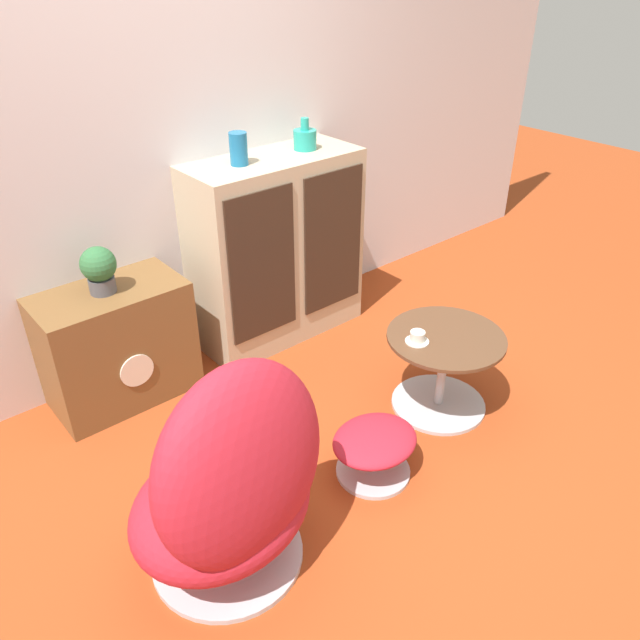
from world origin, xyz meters
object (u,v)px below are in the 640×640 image
object	(u,v)px
vase_inner_left	(305,139)
vase_leftmost	(239,149)
teacup	(417,338)
coffee_table	(443,368)
egg_chair	(232,486)
potted_plant	(99,268)
sideboard	(277,250)
tv_console	(117,345)
ottoman	(374,445)

from	to	relation	value
vase_inner_left	vase_leftmost	bearing A→B (deg)	180.00
vase_leftmost	teacup	bearing A→B (deg)	-77.39
teacup	coffee_table	bearing A→B (deg)	-21.11
egg_chair	teacup	bearing A→B (deg)	9.56
vase_inner_left	potted_plant	xyz separation A→B (m)	(-1.24, 0.01, -0.39)
egg_chair	vase_leftmost	xyz separation A→B (m)	(0.93, 1.26, 0.73)
egg_chair	vase_leftmost	size ratio (longest dim) A/B	5.78
coffee_table	potted_plant	distance (m)	1.72
sideboard	potted_plant	xyz separation A→B (m)	(-1.01, 0.01, 0.20)
tv_console	vase_inner_left	xyz separation A→B (m)	(1.22, -0.01, 0.82)
coffee_table	vase_inner_left	size ratio (longest dim) A/B	3.41
tv_console	vase_inner_left	size ratio (longest dim) A/B	4.24
egg_chair	ottoman	bearing A→B (deg)	1.62
tv_console	ottoman	size ratio (longest dim) A/B	1.81
coffee_table	teacup	bearing A→B (deg)	158.89
sideboard	potted_plant	distance (m)	1.04
ottoman	coffee_table	bearing A→B (deg)	11.48
ottoman	teacup	bearing A→B (deg)	21.75
potted_plant	teacup	size ratio (longest dim) A/B	2.03
sideboard	ottoman	bearing A→B (deg)	-108.55
potted_plant	teacup	distance (m)	1.52
potted_plant	egg_chair	bearing A→B (deg)	-95.75
ottoman	teacup	world-z (taller)	teacup
egg_chair	teacup	size ratio (longest dim) A/B	8.32
tv_console	egg_chair	bearing A→B (deg)	-96.36
tv_console	vase_leftmost	world-z (taller)	vase_leftmost
coffee_table	teacup	distance (m)	0.26
coffee_table	vase_inner_left	world-z (taller)	vase_inner_left
vase_leftmost	teacup	size ratio (longest dim) A/B	1.44
vase_leftmost	teacup	xyz separation A→B (m)	(0.24, -1.06, -0.71)
ottoman	vase_leftmost	world-z (taller)	vase_leftmost
ottoman	vase_leftmost	distance (m)	1.60
vase_inner_left	teacup	distance (m)	1.28
potted_plant	teacup	xyz separation A→B (m)	(1.04, -1.07, -0.29)
egg_chair	vase_leftmost	world-z (taller)	vase_leftmost
potted_plant	coffee_table	bearing A→B (deg)	-43.45
ottoman	coffee_table	world-z (taller)	coffee_table
ottoman	vase_inner_left	bearing A→B (deg)	62.83
vase_leftmost	potted_plant	distance (m)	0.91
egg_chair	coffee_table	world-z (taller)	egg_chair
coffee_table	teacup	world-z (taller)	teacup
egg_chair	teacup	xyz separation A→B (m)	(1.17, 0.20, 0.03)
sideboard	coffee_table	size ratio (longest dim) A/B	1.87
coffee_table	vase_inner_left	bearing A→B (deg)	87.68
egg_chair	coffee_table	size ratio (longest dim) A/B	1.65
vase_inner_left	egg_chair	bearing A→B (deg)	-137.30
egg_chair	ottoman	xyz separation A→B (m)	(0.73, 0.02, -0.26)
sideboard	vase_leftmost	bearing A→B (deg)	178.94
ottoman	teacup	distance (m)	0.56
egg_chair	vase_inner_left	size ratio (longest dim) A/B	5.62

